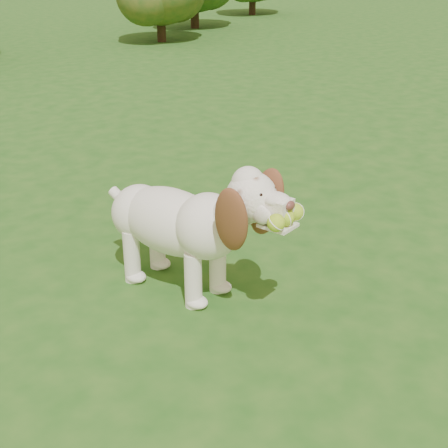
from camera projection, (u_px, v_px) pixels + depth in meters
ground at (194, 275)px, 3.56m from camera, size 80.00×80.00×0.00m
dog at (187, 220)px, 3.23m from camera, size 0.62×1.21×0.79m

